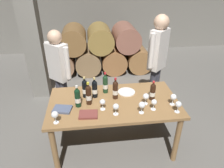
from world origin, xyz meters
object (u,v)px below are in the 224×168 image
object	(u,v)px
wine_glass_6	(116,107)
serving_plate	(127,92)
wine_bottle_4	(105,84)
wine_bottle_5	(153,92)
wine_bottle_0	(115,90)
leather_ledger	(62,109)
wine_glass_1	(55,115)
taster_seated_left	(59,70)
wine_bottle_2	(89,95)
wine_glass_0	(146,97)
wine_bottle_6	(78,98)
wine_glass_7	(154,103)
tasting_notebook	(88,114)
wine_glass_4	(103,102)
wine_bottle_1	(95,89)
wine_glass_5	(178,105)
sommelier_presenting	(157,57)
wine_glass_2	(142,105)
wine_glass_3	(173,97)
dining_table	(114,107)
wine_bottle_3	(85,88)

from	to	relation	value
wine_glass_6	serving_plate	world-z (taller)	wine_glass_6
wine_bottle_4	wine_bottle_5	world-z (taller)	wine_bottle_4
wine_bottle_0	leather_ledger	distance (m)	0.72
wine_glass_1	taster_seated_left	bearing A→B (deg)	93.05
wine_bottle_2	wine_glass_0	xyz separation A→B (m)	(0.72, -0.09, -0.03)
wine_bottle_6	wine_glass_7	xyz separation A→B (m)	(0.92, -0.18, -0.03)
wine_bottle_5	tasting_notebook	world-z (taller)	wine_bottle_5
wine_glass_4	taster_seated_left	world-z (taller)	taster_seated_left
wine_bottle_2	leather_ledger	xyz separation A→B (m)	(-0.33, -0.10, -0.12)
wine_bottle_1	wine_glass_7	xyz separation A→B (m)	(0.70, -0.38, -0.02)
wine_bottle_2	wine_glass_4	distance (m)	0.22
serving_plate	wine_glass_5	bearing A→B (deg)	-44.47
wine_bottle_2	wine_glass_6	xyz separation A→B (m)	(0.31, -0.26, -0.03)
wine_bottle_5	sommelier_presenting	world-z (taller)	sommelier_presenting
wine_glass_5	wine_bottle_2	bearing A→B (deg)	163.83
wine_bottle_2	wine_bottle_5	bearing A→B (deg)	0.01
wine_bottle_1	wine_bottle_4	bearing A→B (deg)	33.37
wine_glass_0	wine_glass_5	size ratio (longest dim) A/B	1.03
wine_glass_1	sommelier_presenting	xyz separation A→B (m)	(1.51, 1.10, 0.18)
wine_bottle_0	wine_glass_4	xyz separation A→B (m)	(-0.19, -0.23, -0.03)
wine_bottle_0	wine_bottle_5	bearing A→B (deg)	-10.35
wine_bottle_5	wine_glass_2	distance (m)	0.34
wine_bottle_0	taster_seated_left	bearing A→B (deg)	140.81
wine_bottle_6	taster_seated_left	bearing A→B (deg)	111.21
wine_bottle_2	wine_glass_5	distance (m)	1.10
sommelier_presenting	taster_seated_left	size ratio (longest dim) A/B	1.11
wine_glass_3	wine_bottle_6	bearing A→B (deg)	174.75
wine_glass_2	wine_glass_5	xyz separation A→B (m)	(0.44, -0.04, -0.00)
wine_glass_1	sommelier_presenting	distance (m)	1.87
dining_table	wine_glass_7	world-z (taller)	wine_glass_7
wine_glass_2	wine_glass_7	distance (m)	0.17
wine_bottle_3	wine_glass_2	xyz separation A→B (m)	(0.67, -0.44, -0.02)
wine_glass_4	sommelier_presenting	bearing A→B (deg)	43.26
wine_glass_6	sommelier_presenting	size ratio (longest dim) A/B	0.09
wine_bottle_0	wine_bottle_6	distance (m)	0.51
wine_glass_4	leather_ledger	size ratio (longest dim) A/B	0.66
wine_glass_1	wine_glass_7	distance (m)	1.17
tasting_notebook	taster_seated_left	bearing A→B (deg)	117.76
wine_bottle_3	wine_glass_1	size ratio (longest dim) A/B	1.97
wine_glass_1	serving_plate	xyz separation A→B (m)	(0.91, 0.55, -0.10)
wine_bottle_3	wine_glass_6	size ratio (longest dim) A/B	2.03
wine_bottle_6	serving_plate	size ratio (longest dim) A/B	1.24
wine_glass_6	taster_seated_left	distance (m)	1.25
wine_bottle_4	leather_ledger	xyz separation A→B (m)	(-0.57, -0.36, -0.12)
wine_bottle_1	wine_glass_1	world-z (taller)	wine_bottle_1
wine_bottle_3	leather_ledger	size ratio (longest dim) A/B	1.37
tasting_notebook	dining_table	bearing A→B (deg)	41.76
wine_glass_5	serving_plate	xyz separation A→B (m)	(-0.53, 0.52, -0.10)
wine_glass_1	wine_bottle_3	bearing A→B (deg)	56.53
wine_glass_4	sommelier_presenting	xyz separation A→B (m)	(0.96, 0.91, 0.18)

